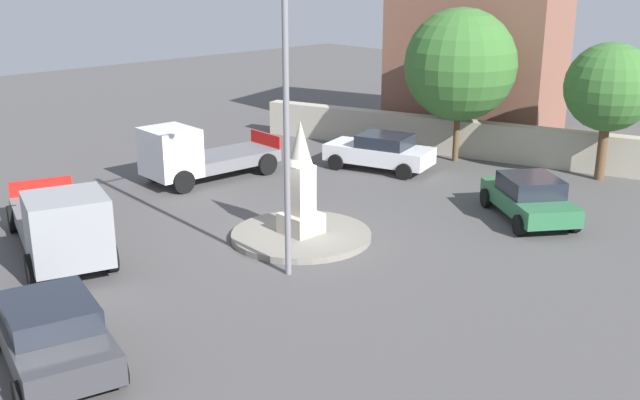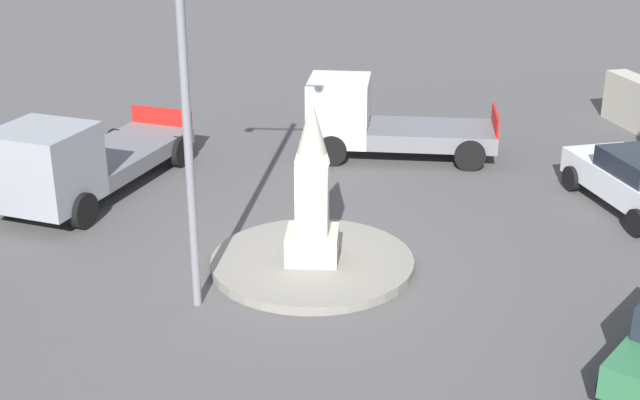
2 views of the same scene
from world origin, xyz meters
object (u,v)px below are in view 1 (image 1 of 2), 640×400
at_px(streetlamp, 286,85).
at_px(truck_grey_near_island, 62,226).
at_px(corner_building, 481,37).
at_px(tree_near_wall, 609,88).
at_px(car_white_parked_left, 380,151).
at_px(car_dark_grey_parked_right, 52,332).
at_px(monument, 301,185).
at_px(car_green_approaching, 529,197).
at_px(truck_white_waiting, 195,155).
at_px(tree_mid_cluster, 460,65).

distance_m(streetlamp, truck_grey_near_island, 7.45).
xyz_separation_m(corner_building, tree_near_wall, (3.35, 8.09, -1.06)).
bearing_deg(car_white_parked_left, truck_grey_near_island, 2.02).
xyz_separation_m(streetlamp, car_white_parked_left, (-9.62, -5.39, -4.29)).
xyz_separation_m(car_white_parked_left, car_dark_grey_parked_right, (16.24, 5.64, -0.00)).
relative_size(monument, car_white_parked_left, 0.75).
relative_size(streetlamp, car_white_parked_left, 1.87).
bearing_deg(corner_building, car_green_approaching, 42.77).
xyz_separation_m(monument, streetlamp, (2.06, 1.76, 3.39)).
height_order(car_white_parked_left, truck_grey_near_island, truck_grey_near_island).
xyz_separation_m(truck_grey_near_island, corner_building, (-21.92, -1.84, 3.53)).
bearing_deg(truck_grey_near_island, tree_near_wall, 161.39).
bearing_deg(car_white_parked_left, monument, 25.67).
distance_m(streetlamp, car_dark_grey_parked_right, 7.90).
bearing_deg(corner_building, streetlamp, 20.55).
distance_m(car_green_approaching, car_dark_grey_parked_right, 15.29).
height_order(car_dark_grey_parked_right, tree_near_wall, tree_near_wall).
bearing_deg(car_green_approaching, tree_near_wall, -174.05).
xyz_separation_m(car_green_approaching, tree_near_wall, (-6.07, -0.63, 2.78)).
height_order(monument, truck_white_waiting, monument).
bearing_deg(tree_near_wall, monument, -13.82).
distance_m(car_white_parked_left, corner_building, 9.31).
bearing_deg(car_white_parked_left, tree_near_wall, 126.78).
bearing_deg(car_dark_grey_parked_right, monument, -166.98).
xyz_separation_m(monument, car_green_approaching, (-6.51, 3.73, -0.92)).
height_order(truck_white_waiting, tree_near_wall, tree_near_wall).
distance_m(streetlamp, corner_building, 19.23).
distance_m(car_green_approaching, corner_building, 13.40).
bearing_deg(tree_near_wall, streetlamp, -5.22).
relative_size(monument, streetlamp, 0.40).
distance_m(car_dark_grey_parked_right, tree_near_wall, 21.48).
height_order(streetlamp, corner_building, corner_building).
bearing_deg(car_dark_grey_parked_right, truck_white_waiting, -136.79).
relative_size(streetlamp, car_dark_grey_parked_right, 1.93).
bearing_deg(car_green_approaching, car_dark_grey_parked_right, -6.46).
height_order(truck_grey_near_island, tree_near_wall, tree_near_wall).
xyz_separation_m(monument, tree_near_wall, (-12.59, 3.10, 1.86)).
distance_m(car_white_parked_left, car_green_approaching, 7.44).
xyz_separation_m(car_white_parked_left, tree_mid_cluster, (-3.31, 1.23, 3.24)).
bearing_deg(tree_mid_cluster, tree_near_wall, 107.38).
bearing_deg(monument, truck_white_waiting, -99.56).
bearing_deg(streetlamp, car_dark_grey_parked_right, 2.16).
distance_m(tree_near_wall, tree_mid_cluster, 5.78).
xyz_separation_m(car_white_parked_left, tree_near_wall, (-5.03, 6.73, 2.76)).
relative_size(car_dark_grey_parked_right, truck_white_waiting, 0.83).
bearing_deg(monument, tree_near_wall, 166.18).
bearing_deg(truck_white_waiting, monument, 80.44).
bearing_deg(monument, car_green_approaching, 150.21).
height_order(corner_building, tree_near_wall, corner_building).
xyz_separation_m(streetlamp, car_green_approaching, (-8.57, 1.97, -4.31)).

